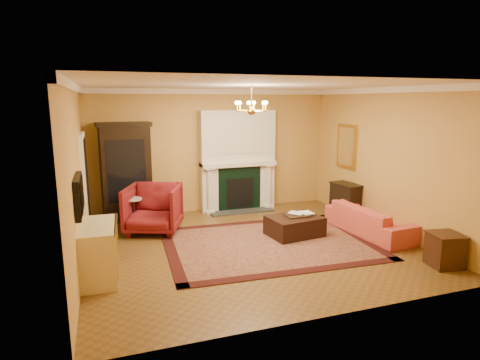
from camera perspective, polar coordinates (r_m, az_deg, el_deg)
name	(u,v)px	position (r m, az deg, el deg)	size (l,w,h in m)	color
floor	(251,246)	(7.80, 1.53, -9.33)	(6.00, 5.50, 0.02)	brown
ceiling	(252,84)	(7.31, 1.65, 13.43)	(6.00, 5.50, 0.02)	white
wall_back	(213,151)	(10.01, -3.93, 4.16)	(6.00, 0.02, 3.00)	#B98A42
wall_front	(331,204)	(4.97, 12.76, -3.38)	(6.00, 0.02, 3.00)	#B98A42
wall_left	(76,178)	(6.97, -22.30, 0.22)	(0.02, 5.50, 3.00)	#B98A42
wall_right	(386,161)	(8.90, 20.09, 2.61)	(0.02, 5.50, 3.00)	#B98A42
fireplace	(238,163)	(10.05, -0.32, 2.45)	(1.90, 0.70, 2.50)	silver
crown_molding	(235,90)	(8.21, -0.74, 12.71)	(6.00, 5.50, 0.12)	white
doorway	(86,185)	(8.72, -21.11, -0.67)	(0.08, 1.05, 2.10)	white
tv_panel	(79,195)	(6.41, -21.92, -2.03)	(0.09, 0.95, 0.58)	black
gilt_mirror	(347,146)	(9.98, 14.93, 4.65)	(0.06, 0.76, 1.05)	gold
chandelier	(251,107)	(7.30, 1.64, 10.28)	(0.63, 0.55, 0.53)	gold
oriental_rug	(268,243)	(7.89, 4.05, -8.97)	(3.92, 2.94, 0.02)	#3F0D11
china_cabinet	(126,174)	(9.49, -15.88, 0.79)	(1.08, 0.49, 2.16)	black
wingback_armchair	(153,206)	(8.61, -12.24, -3.67)	(1.07, 1.01, 1.11)	maroon
pedestal_table	(133,212)	(8.78, -14.98, -4.44)	(0.40, 0.40, 0.71)	black
commode	(99,252)	(6.68, -19.45, -9.57)	(0.55, 1.15, 0.86)	beige
coral_sofa	(370,215)	(8.74, 18.03, -4.79)	(2.05, 0.60, 0.80)	#E05A47
end_table	(445,251)	(7.59, 27.09, -8.95)	(0.47, 0.47, 0.54)	#3A1910
console_table	(346,201)	(9.80, 14.81, -2.93)	(0.41, 0.71, 0.79)	black
leather_ottoman	(295,226)	(8.33, 7.76, -6.47)	(1.05, 0.76, 0.39)	black
ottoman_tray	(297,215)	(8.30, 8.06, -5.01)	(0.46, 0.36, 0.03)	black
book_a	(294,208)	(8.22, 7.71, -3.98)	(0.22, 0.03, 0.30)	gray
book_b	(302,207)	(8.33, 8.79, -3.76)	(0.23, 0.02, 0.31)	gray
topiary_left	(213,153)	(9.78, -3.88, 3.81)	(0.16, 0.16, 0.43)	gray
topiary_right	(263,151)	(10.20, 3.34, 4.11)	(0.16, 0.16, 0.43)	gray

